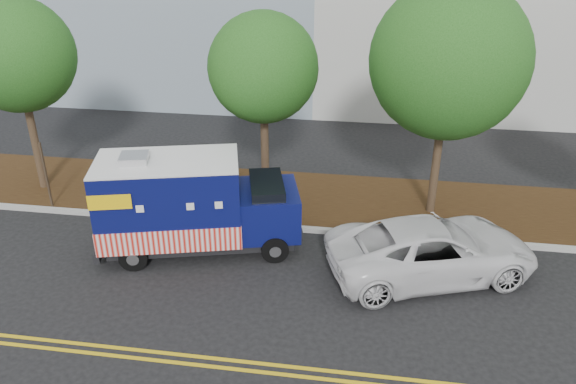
# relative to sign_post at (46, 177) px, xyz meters

# --- Properties ---
(ground) EXTENTS (120.00, 120.00, 0.00)m
(ground) POSITION_rel_sign_post_xyz_m (5.51, -1.55, -1.20)
(ground) COLOR black
(ground) RESTS_ON ground
(curb) EXTENTS (120.00, 0.18, 0.15)m
(curb) POSITION_rel_sign_post_xyz_m (5.51, -0.15, -1.12)
(curb) COLOR #9E9E99
(curb) RESTS_ON ground
(mulch_strip) EXTENTS (120.00, 4.00, 0.15)m
(mulch_strip) POSITION_rel_sign_post_xyz_m (5.51, 1.95, -1.12)
(mulch_strip) COLOR black
(mulch_strip) RESTS_ON ground
(centerline_near) EXTENTS (120.00, 0.10, 0.01)m
(centerline_near) POSITION_rel_sign_post_xyz_m (5.51, -6.00, -1.19)
(centerline_near) COLOR gold
(centerline_near) RESTS_ON ground
(centerline_far) EXTENTS (120.00, 0.10, 0.01)m
(centerline_far) POSITION_rel_sign_post_xyz_m (5.51, -6.25, -1.19)
(centerline_far) COLOR gold
(centerline_far) RESTS_ON ground
(tree_a) EXTENTS (3.69, 3.69, 6.66)m
(tree_a) POSITION_rel_sign_post_xyz_m (-1.08, 1.37, 3.59)
(tree_a) COLOR #38281C
(tree_a) RESTS_ON ground
(tree_b) EXTENTS (3.46, 3.46, 6.31)m
(tree_b) POSITION_rel_sign_post_xyz_m (6.86, 1.84, 3.36)
(tree_b) COLOR #38281C
(tree_b) RESTS_ON ground
(tree_c) EXTENTS (4.61, 4.61, 7.36)m
(tree_c) POSITION_rel_sign_post_xyz_m (12.38, 1.55, 3.84)
(tree_c) COLOR #38281C
(tree_c) RESTS_ON ground
(sign_post) EXTENTS (0.06, 0.06, 2.40)m
(sign_post) POSITION_rel_sign_post_xyz_m (0.00, 0.00, 0.00)
(sign_post) COLOR #473828
(sign_post) RESTS_ON ground
(food_truck) EXTENTS (6.06, 3.45, 3.02)m
(food_truck) POSITION_rel_sign_post_xyz_m (5.31, -1.62, 0.17)
(food_truck) COLOR black
(food_truck) RESTS_ON ground
(white_car) EXTENTS (6.14, 4.30, 1.56)m
(white_car) POSITION_rel_sign_post_xyz_m (12.11, -1.91, -0.42)
(white_car) COLOR silver
(white_car) RESTS_ON ground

